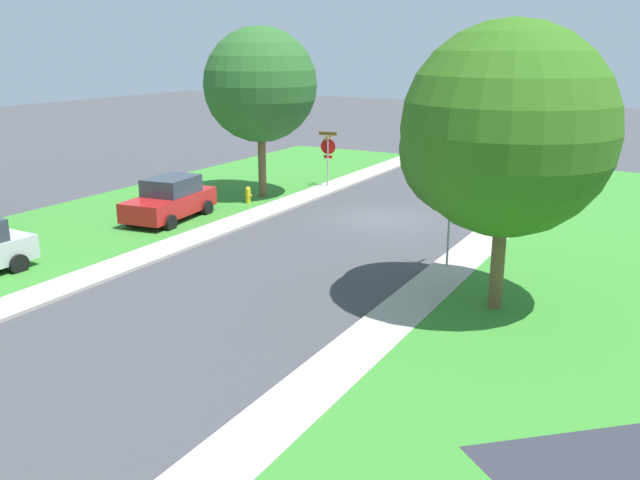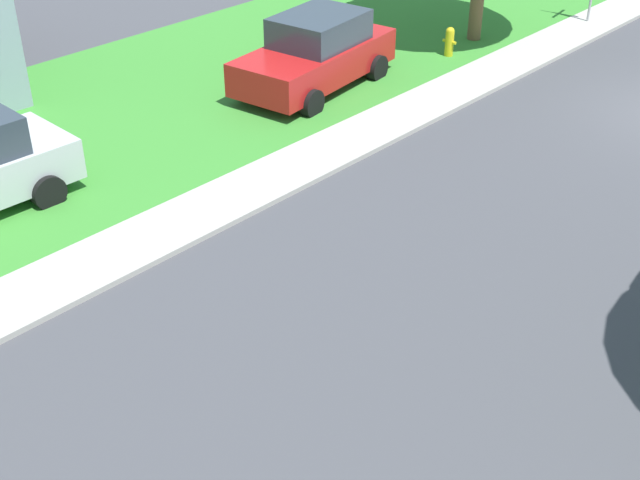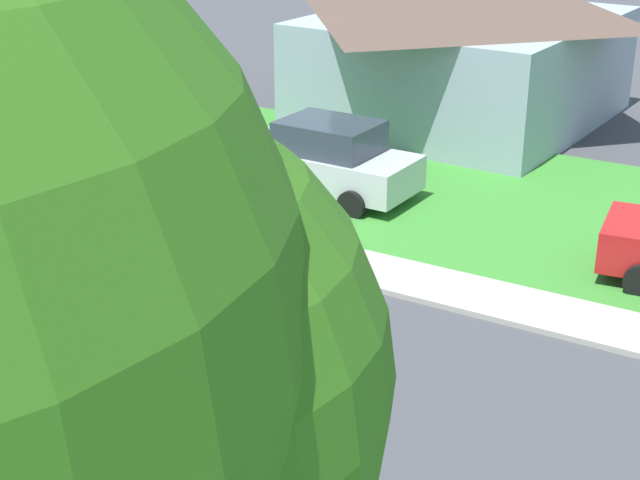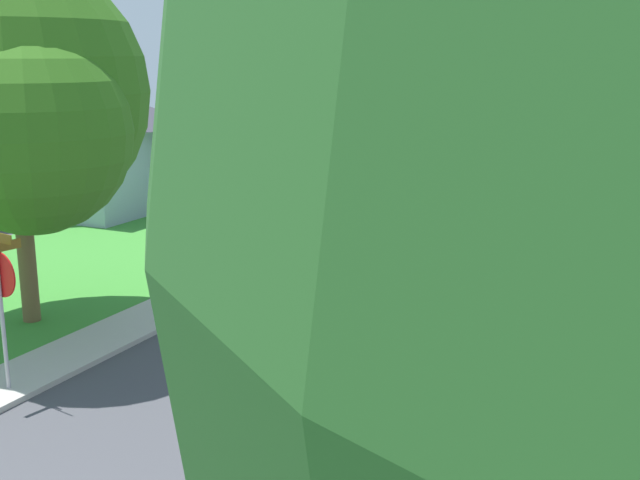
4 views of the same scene
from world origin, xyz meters
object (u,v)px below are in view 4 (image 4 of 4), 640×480
at_px(car_blue_kerbside_mid, 301,182).
at_px(house_left_setback, 77,140).
at_px(tree_sidewalk_mid, 453,80).
at_px(stop_sign_far_corner, 0,284).
at_px(tree_sidewalk_far, 16,103).

xyz_separation_m(car_blue_kerbside_mid, house_left_setback, (-7.88, -3.14, 1.50)).
bearing_deg(car_blue_kerbside_mid, tree_sidewalk_mid, 82.00).
relative_size(stop_sign_far_corner, tree_sidewalk_far, 0.37).
relative_size(tree_sidewalk_far, house_left_setback, 0.83).
height_order(stop_sign_far_corner, tree_sidewalk_mid, tree_sidewalk_mid).
xyz_separation_m(stop_sign_far_corner, tree_sidewalk_far, (-1.97, 2.52, 2.73)).
distance_m(car_blue_kerbside_mid, house_left_setback, 8.62).
bearing_deg(tree_sidewalk_far, house_left_setback, 128.69).
distance_m(stop_sign_far_corner, tree_sidewalk_far, 4.21).
xyz_separation_m(tree_sidewalk_far, house_left_setback, (-9.17, 11.45, -2.24)).
relative_size(stop_sign_far_corner, tree_sidewalk_mid, 0.40).
bearing_deg(house_left_setback, tree_sidewalk_far, -51.31).
relative_size(stop_sign_far_corner, car_blue_kerbside_mid, 0.64).
bearing_deg(stop_sign_far_corner, car_blue_kerbside_mid, 100.78).
distance_m(car_blue_kerbside_mid, tree_sidewalk_mid, 13.76).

